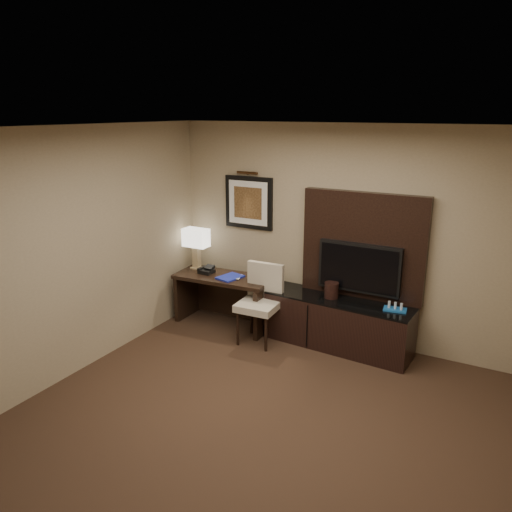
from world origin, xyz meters
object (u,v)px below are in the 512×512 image
Objects in this scene: desk_chair at (258,305)px; desk_phone at (206,270)px; tv at (359,268)px; water_bottle at (251,272)px; credenza at (338,323)px; table_lamp at (196,248)px; desk at (224,300)px; ice_bucket at (331,290)px; minibar_tray at (395,307)px.

desk_phone is at bearing 162.37° from desk_chair.
tv reaches higher than water_bottle.
credenza is at bearing 5.99° from desk_phone.
credenza is 3.13× the size of table_lamp.
desk is 1.54m from ice_bucket.
desk is at bearing -173.32° from credenza.
table_lamp is at bearing 160.06° from desk_chair.
desk_chair is at bearing -12.02° from desk_phone.
desk_chair is 5.20× the size of ice_bucket.
desk_phone is (-0.94, 0.24, 0.24)m from desk_chair.
tv reaches higher than desk_phone.
desk_chair is at bearing -155.22° from ice_bucket.
desk_chair is at bearing -25.21° from desk.
water_bottle is at bearing 128.59° from desk_chair.
tv is 2.29m from table_lamp.
credenza is 1.00m from desk_chair.
table_lamp is (-0.50, 0.10, 0.64)m from desk.
water_bottle reaches higher than ice_bucket.
minibar_tray is at bearing 9.04° from desk_chair.
ice_bucket reaches higher than minibar_tray.
table_lamp is (-2.28, -0.14, -0.03)m from tv.
tv is at bearing 3.40° from desk.
water_bottle is at bearing -179.84° from minibar_tray.
ice_bucket is at bearing 0.31° from desk.
ice_bucket is at bearing 0.55° from table_lamp.
tv is at bearing 6.36° from water_bottle.
desk_phone is (-1.86, -0.11, 0.43)m from credenza.
credenza is 9.39× the size of ice_bucket.
water_bottle is 0.95× the size of ice_bucket.
desk_phone is at bearing -172.97° from tv.
water_bottle is 1.91m from minibar_tray.
desk is 0.58m from water_bottle.
ice_bucket is (1.75, 0.13, -0.02)m from desk_phone.
minibar_tray is at bearing -2.04° from desk.
desk_chair is at bearing -48.32° from water_bottle.
desk_chair reaches higher than minibar_tray.
desk_phone is at bearing -173.35° from credenza.
table_lamp reaches higher than ice_bucket.
table_lamp is 3.15× the size of water_bottle.
minibar_tray is (0.49, -0.15, -0.35)m from tv.
credenza is 0.74m from tv.
desk_chair is 0.54m from water_bottle.
tv is at bearing 162.92° from minibar_tray.
ice_bucket is (1.49, 0.12, 0.37)m from desk.
desk_phone is at bearing 179.04° from desk.
desk_chair is 1.00m from desk_phone.
desk_chair is 0.92m from ice_bucket.
desk is at bearing -172.40° from tv.
table_lamp is at bearing 179.75° from minibar_tray.
water_bottle reaches higher than desk_phone.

